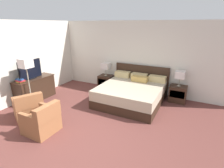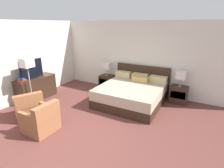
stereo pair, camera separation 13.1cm
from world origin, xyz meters
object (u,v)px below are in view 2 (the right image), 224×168
object	(u,v)px
bed	(132,93)
armchair_by_window	(29,107)
nightstand_right	(179,94)
tv	(31,69)
dresser	(36,88)
book_small_top	(21,79)
nightstand_left	(107,82)
table_lamp_right	(181,75)
book_red_cover	(22,81)
book_blue_cover	(22,80)
table_lamp_left	(107,66)
floor_lamp	(27,67)
armchair_companion	(41,120)

from	to	relation	value
bed	armchair_by_window	size ratio (longest dim) A/B	2.23
nightstand_right	tv	world-z (taller)	tv
dresser	book_small_top	distance (m)	0.67
nightstand_left	table_lamp_right	size ratio (longest dim) A/B	1.09
dresser	table_lamp_right	bearing A→B (deg)	24.83
dresser	nightstand_left	bearing A→B (deg)	50.88
book_red_cover	book_small_top	bearing A→B (deg)	180.00
nightstand_right	book_blue_cover	xyz separation A→B (m)	(-4.34, -2.50, 0.54)
nightstand_right	book_small_top	world-z (taller)	book_small_top
tv	book_red_cover	world-z (taller)	tv
bed	table_lamp_right	world-z (taller)	bed
table_lamp_left	nightstand_left	bearing A→B (deg)	-90.00
book_small_top	floor_lamp	size ratio (longest dim) A/B	0.16
table_lamp_left	book_blue_cover	size ratio (longest dim) A/B	1.94
tv	armchair_by_window	xyz separation A→B (m)	(0.87, -0.89, -0.78)
table_lamp_right	armchair_companion	xyz separation A→B (m)	(-2.63, -3.31, -0.64)
armchair_companion	bed	bearing A→B (deg)	63.79
table_lamp_left	book_red_cover	distance (m)	2.99
nightstand_left	armchair_companion	size ratio (longest dim) A/B	0.72
bed	dresser	size ratio (longest dim) A/B	1.52
tv	book_small_top	xyz separation A→B (m)	(-0.02, -0.41, -0.21)
nightstand_right	dresser	distance (m)	4.80
book_red_cover	book_small_top	xyz separation A→B (m)	(-0.03, 0.00, 0.07)
dresser	floor_lamp	xyz separation A→B (m)	(0.41, -0.50, 0.88)
book_blue_cover	book_small_top	distance (m)	0.05
table_lamp_left	book_red_cover	world-z (taller)	table_lamp_left
floor_lamp	bed	bearing A→B (deg)	34.70
nightstand_left	dresser	world-z (taller)	dresser
table_lamp_right	tv	size ratio (longest dim) A/B	0.60
table_lamp_left	floor_lamp	size ratio (longest dim) A/B	0.33
nightstand_right	armchair_companion	bearing A→B (deg)	-128.48
tv	floor_lamp	world-z (taller)	floor_lamp
tv	book_small_top	size ratio (longest dim) A/B	3.49
book_blue_cover	armchair_by_window	bearing A→B (deg)	-29.46
nightstand_right	book_blue_cover	distance (m)	5.04
nightstand_left	floor_lamp	size ratio (longest dim) A/B	0.36
table_lamp_right	book_blue_cover	xyz separation A→B (m)	(-4.34, -2.50, -0.11)
bed	nightstand_left	distance (m)	1.54
nightstand_left	book_small_top	distance (m)	3.05
bed	dresser	world-z (taller)	bed
nightstand_right	table_lamp_right	xyz separation A→B (m)	(0.00, 0.00, 0.65)
nightstand_right	table_lamp_left	distance (m)	2.80
bed	book_blue_cover	bearing A→B (deg)	-149.26
book_red_cover	book_small_top	size ratio (longest dim) A/B	0.79
nightstand_right	book_blue_cover	world-z (taller)	book_blue_cover
table_lamp_right	armchair_by_window	xyz separation A→B (m)	(-3.48, -2.99, -0.64)
bed	table_lamp_right	bearing A→B (deg)	28.23
nightstand_left	armchair_by_window	bearing A→B (deg)	-104.31
tv	floor_lamp	bearing A→B (deg)	-45.85
tv	book_red_cover	bearing A→B (deg)	-88.59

